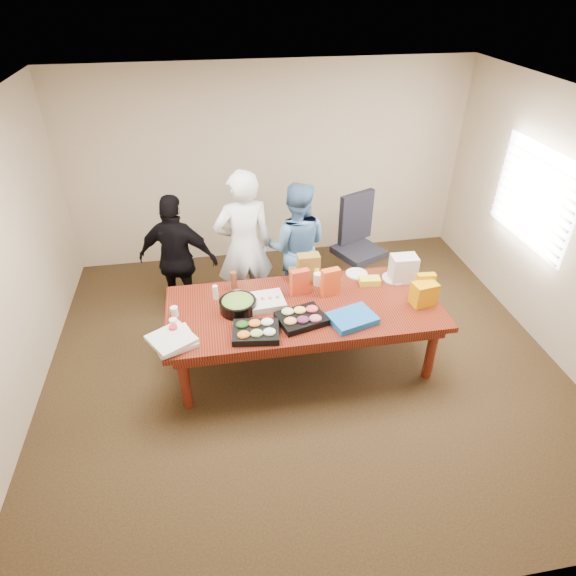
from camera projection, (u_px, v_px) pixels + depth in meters
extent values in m
cube|color=#47301E|center=(303.00, 361.00, 5.40)|extent=(5.50, 5.00, 0.02)
cube|color=white|center=(309.00, 108.00, 3.88)|extent=(5.50, 5.00, 0.02)
cube|color=beige|center=(269.00, 166.00, 6.68)|extent=(5.50, 0.04, 2.70)
cube|color=beige|center=(398.00, 487.00, 2.59)|extent=(5.50, 0.04, 2.70)
cube|color=beige|center=(566.00, 233.00, 5.03)|extent=(0.04, 5.00, 2.70)
cube|color=white|center=(534.00, 196.00, 5.43)|extent=(0.03, 1.40, 1.10)
cube|color=beige|center=(530.00, 197.00, 5.42)|extent=(0.04, 1.36, 1.00)
cube|color=#4C1C0F|center=(304.00, 335.00, 5.18)|extent=(2.80, 1.20, 0.75)
cube|color=black|center=(359.00, 248.00, 6.27)|extent=(0.82, 0.82, 1.22)
imported|color=silver|center=(244.00, 247.00, 5.62)|extent=(0.74, 0.55, 1.87)
imported|color=teal|center=(296.00, 247.00, 5.87)|extent=(0.92, 0.79, 1.63)
imported|color=black|center=(178.00, 260.00, 5.66)|extent=(1.01, 0.65, 1.59)
cube|color=black|center=(256.00, 332.00, 4.58)|extent=(0.47, 0.39, 0.07)
cube|color=black|center=(301.00, 319.00, 4.74)|extent=(0.52, 0.45, 0.07)
cube|color=silver|center=(263.00, 302.00, 4.97)|extent=(0.46, 0.36, 0.08)
cylinder|color=black|center=(238.00, 305.00, 4.88)|extent=(0.38, 0.38, 0.12)
cube|color=#135AB1|center=(352.00, 318.00, 4.75)|extent=(0.51, 0.44, 0.07)
cube|color=red|center=(300.00, 282.00, 5.09)|extent=(0.21, 0.11, 0.28)
cube|color=#D29205|center=(425.00, 286.00, 5.03)|extent=(0.19, 0.09, 0.28)
cube|color=#E14914|center=(330.00, 282.00, 5.07)|extent=(0.21, 0.12, 0.30)
cylinder|color=white|center=(318.00, 279.00, 5.27)|extent=(0.11, 0.11, 0.14)
cylinder|color=yellow|center=(316.00, 275.00, 5.31)|extent=(0.08, 0.08, 0.18)
cylinder|color=#5F2E1A|center=(234.00, 281.00, 5.17)|extent=(0.07, 0.07, 0.21)
cylinder|color=silver|center=(216.00, 292.00, 5.04)|extent=(0.06, 0.06, 0.16)
cube|color=yellow|center=(370.00, 281.00, 5.30)|extent=(0.24, 0.15, 0.07)
cube|color=brown|center=(302.00, 274.00, 5.38)|extent=(0.31, 0.17, 0.12)
cube|color=olive|center=(308.00, 267.00, 5.30)|extent=(0.24, 0.14, 0.31)
cylinder|color=red|center=(174.00, 331.00, 4.56)|extent=(0.09, 0.09, 0.11)
cylinder|color=white|center=(174.00, 324.00, 4.64)|extent=(0.09, 0.09, 0.11)
cylinder|color=white|center=(174.00, 312.00, 4.81)|extent=(0.10, 0.10, 0.10)
cube|color=silver|center=(174.00, 341.00, 4.49)|extent=(0.47, 0.47, 0.04)
cube|color=beige|center=(171.00, 339.00, 4.44)|extent=(0.50, 0.50, 0.04)
cylinder|color=white|center=(394.00, 278.00, 5.40)|extent=(0.30, 0.30, 0.02)
cylinder|color=silver|center=(357.00, 274.00, 5.48)|extent=(0.27, 0.27, 0.02)
cylinder|color=beige|center=(321.00, 277.00, 5.38)|extent=(0.19, 0.19, 0.06)
cylinder|color=beige|center=(237.00, 296.00, 5.07)|extent=(0.17, 0.17, 0.06)
cube|color=silver|center=(403.00, 268.00, 5.30)|extent=(0.28, 0.21, 0.30)
cube|color=#EB9400|center=(424.00, 294.00, 4.95)|extent=(0.27, 0.21, 0.24)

